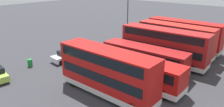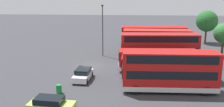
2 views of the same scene
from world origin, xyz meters
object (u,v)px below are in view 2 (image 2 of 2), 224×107
object	(u,v)px
bus_double_decker_second	(157,43)
bus_single_deck_fourth	(158,60)
bus_double_decker_near_end	(153,39)
lamp_post_tall	(103,27)
waste_bin_yellow	(59,89)
car_hatchback_silver	(83,74)
bus_single_deck_fifth	(168,68)
car_small_green	(51,105)
box_truck_blue	(146,36)
bus_double_decker_sixth	(170,70)
bus_double_decker_third	(159,48)

from	to	relation	value
bus_double_decker_second	bus_single_deck_fourth	xyz separation A→B (m)	(7.32, -0.53, -0.83)
bus_double_decker_near_end	lamp_post_tall	xyz separation A→B (m)	(3.06, -8.60, 2.47)
waste_bin_yellow	car_hatchback_silver	bearing A→B (deg)	156.44
bus_single_deck_fifth	car_small_green	size ratio (longest dim) A/B	2.56
box_truck_blue	lamp_post_tall	distance (m)	12.98
lamp_post_tall	waste_bin_yellow	xyz separation A→B (m)	(16.21, -3.29, -4.44)
bus_double_decker_second	car_hatchback_silver	bearing A→B (deg)	-41.60
bus_double_decker_sixth	box_truck_blue	size ratio (longest dim) A/B	1.32
bus_double_decker_near_end	lamp_post_tall	world-z (taller)	lamp_post_tall
bus_single_deck_fourth	bus_double_decker_third	bearing A→B (deg)	170.71
bus_single_deck_fourth	waste_bin_yellow	world-z (taller)	bus_single_deck_fourth
bus_double_decker_third	bus_single_deck_fifth	xyz separation A→B (m)	(7.34, 0.25, -0.83)
waste_bin_yellow	lamp_post_tall	bearing A→B (deg)	168.53
bus_double_decker_near_end	bus_double_decker_second	world-z (taller)	same
bus_double_decker_near_end	bus_double_decker_sixth	bearing A→B (deg)	0.66
bus_double_decker_third	bus_double_decker_sixth	xyz separation A→B (m)	(10.99, -0.07, -0.00)
bus_double_decker_near_end	waste_bin_yellow	size ratio (longest dim) A/B	11.86
car_hatchback_silver	bus_double_decker_sixth	bearing A→B (deg)	72.88
bus_double_decker_sixth	waste_bin_yellow	size ratio (longest dim) A/B	10.99
bus_single_deck_fourth	car_hatchback_silver	distance (m)	10.54
bus_single_deck_fifth	car_hatchback_silver	xyz separation A→B (m)	(0.52, -10.50, -0.92)
bus_double_decker_near_end	bus_single_deck_fourth	world-z (taller)	bus_double_decker_near_end
bus_double_decker_third	bus_double_decker_sixth	size ratio (longest dim) A/B	1.11
lamp_post_tall	waste_bin_yellow	distance (m)	17.13
bus_double_decker_third	lamp_post_tall	xyz separation A→B (m)	(-3.95, -8.88, 2.47)
box_truck_blue	car_small_green	xyz separation A→B (m)	(30.59, -10.64, -1.01)
bus_double_decker_second	box_truck_blue	size ratio (longest dim) A/B	1.37
bus_double_decker_sixth	waste_bin_yellow	xyz separation A→B (m)	(1.27, -12.10, -1.97)
box_truck_blue	car_hatchback_silver	size ratio (longest dim) A/B	1.89
bus_double_decker_second	waste_bin_yellow	xyz separation A→B (m)	(15.86, -12.10, -1.97)
box_truck_blue	waste_bin_yellow	distance (m)	28.38
waste_bin_yellow	box_truck_blue	bearing A→B (deg)	157.07
bus_single_deck_fifth	car_hatchback_silver	size ratio (longest dim) A/B	2.74
box_truck_blue	lamp_post_tall	bearing A→B (deg)	-38.08
bus_single_deck_fourth	bus_single_deck_fifth	xyz separation A→B (m)	(3.62, 0.86, 0.00)
lamp_post_tall	waste_bin_yellow	world-z (taller)	lamp_post_tall
box_truck_blue	waste_bin_yellow	world-z (taller)	box_truck_blue
bus_double_decker_second	car_small_green	xyz separation A→B (m)	(20.34, -11.69, -1.75)
bus_single_deck_fifth	car_small_green	world-z (taller)	bus_single_deck_fifth
bus_single_deck_fifth	waste_bin_yellow	bearing A→B (deg)	-68.37
bus_double_decker_third	bus_single_deck_fifth	distance (m)	7.39
bus_double_decker_near_end	bus_double_decker_third	bearing A→B (deg)	2.29
car_small_green	bus_double_decker_sixth	bearing A→B (deg)	116.16
box_truck_blue	car_small_green	bearing A→B (deg)	-19.19
bus_double_decker_near_end	bus_single_deck_fifth	xyz separation A→B (m)	(14.35, 0.53, -0.83)
bus_double_decker_near_end	bus_single_deck_fourth	size ratio (longest dim) A/B	1.04
bus_single_deck_fifth	box_truck_blue	xyz separation A→B (m)	(-21.19, -1.38, 0.08)
box_truck_blue	bus_double_decker_third	bearing A→B (deg)	4.66
lamp_post_tall	bus_double_decker_second	bearing A→B (deg)	87.73
bus_double_decker_sixth	bus_double_decker_third	bearing A→B (deg)	179.62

